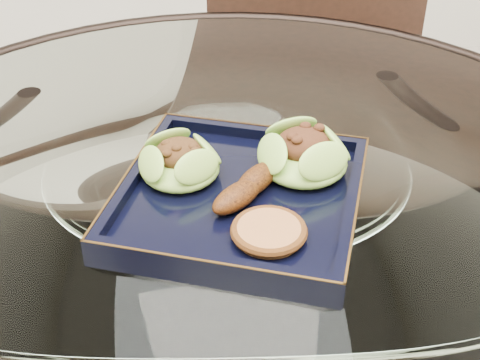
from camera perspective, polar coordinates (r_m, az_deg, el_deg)
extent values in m
cylinder|color=white|center=(0.82, -1.06, -0.86)|extent=(1.10, 1.10, 0.01)
torus|color=black|center=(0.82, -1.06, -0.86)|extent=(1.13, 1.13, 0.02)
cylinder|color=black|center=(1.32, 10.33, -6.33)|extent=(0.04, 0.04, 0.75)
cylinder|color=black|center=(1.30, -14.52, -7.90)|extent=(0.04, 0.04, 0.75)
cube|color=black|center=(1.33, 6.46, 2.63)|extent=(0.52, 0.52, 0.04)
cylinder|color=black|center=(1.35, -2.44, -11.73)|extent=(0.04, 0.04, 0.50)
cylinder|color=black|center=(1.39, 14.72, -11.70)|extent=(0.04, 0.04, 0.50)
cylinder|color=black|center=(1.65, -1.58, -1.48)|extent=(0.04, 0.04, 0.50)
cylinder|color=black|center=(1.68, 12.24, -1.67)|extent=(0.04, 0.04, 0.50)
cube|color=black|center=(0.77, 0.00, -1.81)|extent=(0.34, 0.34, 0.02)
ellipsoid|color=#70AA31|center=(0.79, -5.14, 1.36)|extent=(0.10, 0.10, 0.03)
ellipsoid|color=#68A931|center=(0.80, 5.43, 1.99)|extent=(0.12, 0.12, 0.04)
ellipsoid|color=#602B0A|center=(0.77, 1.41, 0.04)|extent=(0.12, 0.13, 0.03)
cylinder|color=#A86938|center=(0.71, 2.48, -4.47)|extent=(0.08, 0.08, 0.01)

